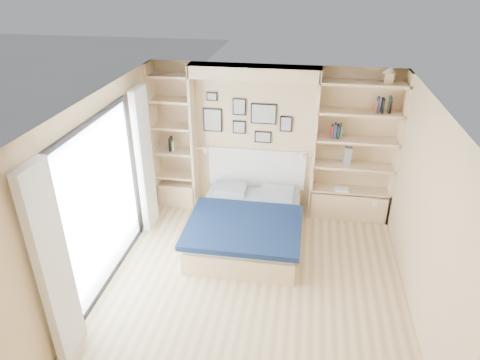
# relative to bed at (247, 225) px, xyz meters

# --- Properties ---
(ground) EXTENTS (4.50, 4.50, 0.00)m
(ground) POSITION_rel_bed_xyz_m (0.25, -1.12, -0.27)
(ground) COLOR #CDB57F
(ground) RESTS_ON ground
(room_shell) EXTENTS (4.50, 4.50, 4.50)m
(room_shell) POSITION_rel_bed_xyz_m (-0.14, 0.40, 0.81)
(room_shell) COLOR tan
(room_shell) RESTS_ON ground
(bed) EXTENTS (1.66, 2.15, 1.07)m
(bed) POSITION_rel_bed_xyz_m (0.00, 0.00, 0.00)
(bed) COLOR #D7BB8C
(bed) RESTS_ON ground
(photo_gallery) EXTENTS (1.48, 0.02, 0.82)m
(photo_gallery) POSITION_rel_bed_xyz_m (-0.21, 1.10, 1.33)
(photo_gallery) COLOR black
(photo_gallery) RESTS_ON ground
(reading_lamps) EXTENTS (1.92, 0.12, 0.15)m
(reading_lamps) POSITION_rel_bed_xyz_m (-0.05, 0.88, 0.83)
(reading_lamps) COLOR silver
(reading_lamps) RESTS_ON ground
(shelf_decor) EXTENTS (3.50, 0.23, 2.03)m
(shelf_decor) POSITION_rel_bed_xyz_m (1.31, 0.95, 1.42)
(shelf_decor) COLOR #A51E1E
(shelf_decor) RESTS_ON ground
(deck) EXTENTS (3.20, 4.00, 0.05)m
(deck) POSITION_rel_bed_xyz_m (-3.35, -1.12, -0.27)
(deck) COLOR brown
(deck) RESTS_ON ground
(deck_chair) EXTENTS (0.60, 0.90, 0.85)m
(deck_chair) POSITION_rel_bed_xyz_m (-3.09, -0.47, 0.14)
(deck_chair) COLOR tan
(deck_chair) RESTS_ON ground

